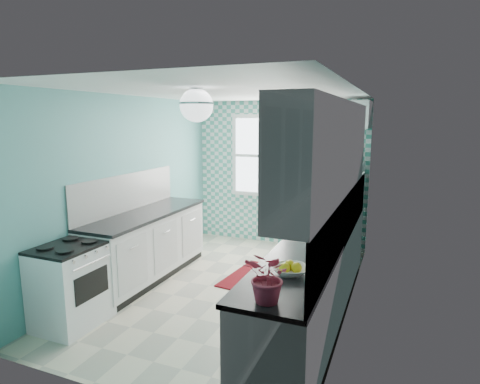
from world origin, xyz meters
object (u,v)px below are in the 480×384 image
at_px(ceiling_light, 197,105).
at_px(fridge, 339,211).
at_px(stove, 71,284).
at_px(fruit_bowl, 290,271).
at_px(sink, 332,220).
at_px(potted_plant, 269,277).
at_px(microwave, 342,153).

bearing_deg(ceiling_light, fridge, 66.73).
distance_m(stove, fruit_bowl, 2.46).
distance_m(ceiling_light, fridge, 3.21).
relative_size(sink, fruit_bowl, 1.99).
bearing_deg(stove, fridge, 53.98).
height_order(fruit_bowl, potted_plant, potted_plant).
bearing_deg(sink, stove, -138.56).
bearing_deg(ceiling_light, fruit_bowl, -30.07).
xyz_separation_m(sink, potted_plant, (-0.00, -2.55, 0.20)).
relative_size(potted_plant, microwave, 0.75).
height_order(ceiling_light, stove, ceiling_light).
bearing_deg(potted_plant, ceiling_light, 134.03).
relative_size(fridge, microwave, 3.08).
distance_m(ceiling_light, sink, 2.26).
bearing_deg(sink, potted_plant, -87.83).
xyz_separation_m(potted_plant, microwave, (-0.09, 3.82, 0.54)).
bearing_deg(fruit_bowl, sink, 89.90).
xyz_separation_m(sink, microwave, (-0.09, 1.27, 0.74)).
bearing_deg(stove, potted_plant, -14.28).
height_order(potted_plant, microwave, microwave).
bearing_deg(ceiling_light, potted_plant, -45.97).
distance_m(ceiling_light, potted_plant, 2.10).
bearing_deg(potted_plant, sink, 89.92).
height_order(ceiling_light, potted_plant, ceiling_light).
bearing_deg(microwave, fridge, 51.58).
height_order(stove, potted_plant, potted_plant).
xyz_separation_m(stove, sink, (2.40, 1.96, 0.47)).
bearing_deg(potted_plant, fruit_bowl, 90.00).
xyz_separation_m(fridge, potted_plant, (0.09, -3.82, 0.36)).
height_order(ceiling_light, sink, ceiling_light).
bearing_deg(sink, fridge, 96.46).
relative_size(stove, microwave, 1.74).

